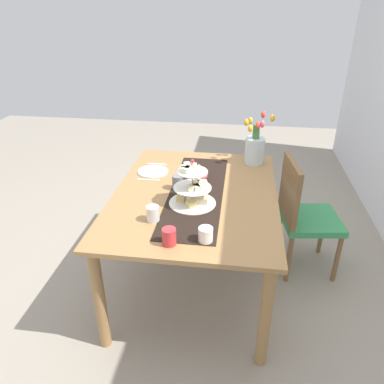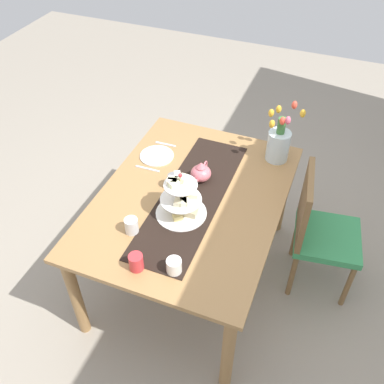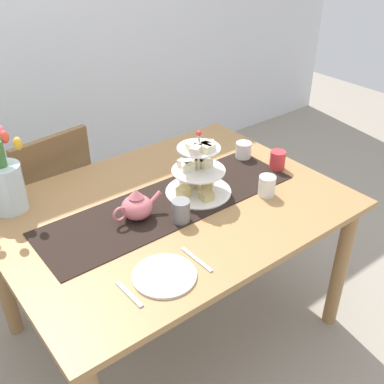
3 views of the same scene
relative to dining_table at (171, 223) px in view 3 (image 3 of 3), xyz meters
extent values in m
plane|color=gray|center=(0.00, 0.00, -0.66)|extent=(8.00, 8.00, 0.00)
cube|color=silver|center=(0.00, 1.65, 0.64)|extent=(6.00, 0.08, 2.60)
cube|color=#A37747|center=(0.00, 0.00, 0.09)|extent=(1.47, 1.10, 0.03)
cylinder|color=#A37747|center=(0.67, -0.48, -0.29)|extent=(0.07, 0.07, 0.73)
cylinder|color=#A37747|center=(-0.67, 0.48, -0.29)|extent=(0.07, 0.07, 0.73)
cylinder|color=#A37747|center=(0.67, 0.48, -0.29)|extent=(0.07, 0.07, 0.73)
cylinder|color=brown|center=(-0.13, 1.05, -0.45)|extent=(0.04, 0.04, 0.41)
cylinder|color=brown|center=(-0.49, 1.00, -0.45)|extent=(0.04, 0.04, 0.41)
cylinder|color=brown|center=(-0.08, 0.69, -0.45)|extent=(0.04, 0.04, 0.41)
cylinder|color=brown|center=(-0.44, 0.64, -0.45)|extent=(0.04, 0.04, 0.41)
cube|color=#389356|center=(-0.29, 0.85, -0.22)|extent=(0.47, 0.47, 0.05)
cube|color=brown|center=(-0.26, 0.66, 0.03)|extent=(0.42, 0.09, 0.45)
cube|color=black|center=(0.00, 0.01, 0.10)|extent=(1.19, 0.36, 0.00)
cylinder|color=beige|center=(0.15, 0.00, 0.25)|extent=(0.01, 0.01, 0.28)
cylinder|color=white|center=(0.15, 0.00, 0.11)|extent=(0.30, 0.30, 0.01)
cylinder|color=white|center=(0.15, 0.00, 0.22)|extent=(0.24, 0.24, 0.01)
cylinder|color=white|center=(0.15, 0.00, 0.33)|extent=(0.19, 0.19, 0.01)
cube|color=#EBD47F|center=(0.21, 0.00, 0.13)|extent=(0.07, 0.07, 0.04)
cube|color=beige|center=(0.15, 0.06, 0.13)|extent=(0.07, 0.07, 0.04)
cube|color=#E8D586|center=(0.07, 0.00, 0.14)|extent=(0.06, 0.06, 0.05)
cube|color=#D3BE76|center=(0.14, -0.08, 0.13)|extent=(0.06, 0.06, 0.04)
cube|color=beige|center=(0.20, 0.00, 0.24)|extent=(0.06, 0.04, 0.03)
cube|color=beige|center=(0.19, 0.03, 0.24)|extent=(0.07, 0.06, 0.03)
cube|color=#F0E5C1|center=(0.18, 0.04, 0.24)|extent=(0.06, 0.07, 0.03)
cube|color=beige|center=(0.12, 0.06, 0.24)|extent=(0.05, 0.06, 0.03)
cube|color=beige|center=(0.11, 0.02, 0.24)|extent=(0.07, 0.06, 0.03)
cube|color=#EEE9B6|center=(0.12, 0.00, 0.35)|extent=(0.06, 0.04, 0.03)
cube|color=beige|center=(0.11, -0.04, 0.35)|extent=(0.07, 0.06, 0.03)
cube|color=beige|center=(0.15, -0.05, 0.35)|extent=(0.04, 0.06, 0.03)
cube|color=#F3E5CA|center=(0.17, -0.05, 0.35)|extent=(0.05, 0.06, 0.03)
cube|color=beige|center=(0.18, -0.03, 0.35)|extent=(0.07, 0.06, 0.03)
sphere|color=red|center=(0.15, 0.00, 0.40)|extent=(0.02, 0.02, 0.02)
ellipsoid|color=#D66B75|center=(-0.17, 0.00, 0.16)|extent=(0.13, 0.13, 0.10)
cone|color=#D66B75|center=(-0.17, 0.00, 0.22)|extent=(0.06, 0.06, 0.04)
cylinder|color=#D66B75|center=(-0.08, 0.00, 0.17)|extent=(0.07, 0.02, 0.06)
torus|color=#D66B75|center=(-0.25, 0.00, 0.16)|extent=(0.07, 0.01, 0.07)
cylinder|color=silver|center=(-0.56, 0.40, 0.21)|extent=(0.15, 0.15, 0.21)
ellipsoid|color=#EF4C38|center=(-0.52, 0.40, 0.43)|extent=(0.04, 0.04, 0.06)
ellipsoid|color=#E5607A|center=(-0.53, 0.44, 0.44)|extent=(0.04, 0.04, 0.06)
ellipsoid|color=yellow|center=(-0.49, 0.35, 0.41)|extent=(0.04, 0.04, 0.06)
cylinder|color=white|center=(0.55, 0.13, 0.14)|extent=(0.08, 0.08, 0.08)
cylinder|color=white|center=(-0.29, -0.36, 0.11)|extent=(0.23, 0.23, 0.01)
cube|color=silver|center=(-0.43, -0.36, 0.10)|extent=(0.02, 0.15, 0.01)
cube|color=silver|center=(-0.14, -0.36, 0.10)|extent=(0.02, 0.17, 0.01)
cylinder|color=slate|center=(-0.04, -0.13, 0.15)|extent=(0.08, 0.08, 0.09)
cylinder|color=white|center=(0.38, -0.20, 0.15)|extent=(0.08, 0.08, 0.09)
cylinder|color=red|center=(0.60, -0.06, 0.15)|extent=(0.08, 0.08, 0.09)
camera|label=1|loc=(2.18, 0.27, 1.26)|focal=34.34mm
camera|label=2|loc=(1.78, 0.71, 1.91)|focal=40.35mm
camera|label=3|loc=(-0.96, -1.39, 1.22)|focal=43.07mm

